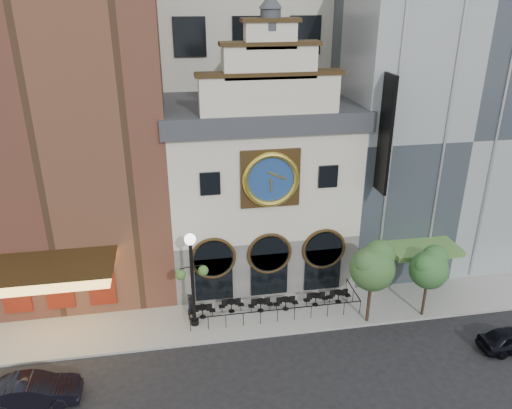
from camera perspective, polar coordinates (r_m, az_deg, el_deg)
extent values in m
plane|color=black|center=(30.66, 2.95, -14.79)|extent=(120.00, 120.00, 0.00)
cube|color=gray|center=(32.57, 1.98, -12.01)|extent=(44.00, 5.00, 0.15)
cube|color=#605E5B|center=(36.09, 0.25, -4.33)|extent=(12.00, 8.00, 4.00)
cube|color=beige|center=(33.89, 0.27, 3.93)|extent=(12.00, 8.00, 7.00)
cube|color=#2D3035|center=(32.75, 0.28, 10.71)|extent=(12.60, 8.60, 1.20)
cube|color=#30210E|center=(29.81, 1.65, 2.99)|extent=(3.60, 0.25, 3.60)
cylinder|color=navy|center=(29.68, 1.70, 2.90)|extent=(3.10, 0.12, 3.10)
torus|color=gold|center=(29.61, 1.73, 2.85)|extent=(3.46, 0.36, 3.46)
cylinder|color=#2D3035|center=(28.46, 1.66, 20.39)|extent=(1.10, 1.10, 1.10)
cone|color=#2D3035|center=(28.43, 1.68, 22.30)|extent=(1.30, 1.30, 0.80)
cube|color=brown|center=(34.83, -22.36, 11.28)|extent=(14.00, 12.00, 25.00)
cube|color=#FFBF59|center=(30.50, -22.70, -7.19)|extent=(7.00, 3.40, 0.70)
cube|color=#30210E|center=(30.28, -22.83, -6.45)|extent=(7.40, 3.80, 0.15)
cube|color=maroon|center=(32.97, -21.55, -9.06)|extent=(5.60, 0.15, 2.60)
cube|color=gray|center=(39.29, 18.99, 9.20)|extent=(14.00, 12.00, 20.00)
cube|color=#54873D|center=(34.25, 18.63, -4.83)|extent=(4.50, 2.40, 0.35)
cube|color=black|center=(30.17, 14.56, 7.68)|extent=(0.18, 1.60, 7.00)
cylinder|color=black|center=(31.59, -6.15, -11.60)|extent=(0.68, 0.68, 0.03)
cylinder|color=black|center=(31.80, -6.12, -12.15)|extent=(0.06, 0.06, 0.72)
cylinder|color=black|center=(31.96, -2.84, -11.02)|extent=(0.68, 0.68, 0.03)
cylinder|color=black|center=(32.17, -2.83, -11.57)|extent=(0.06, 0.06, 0.72)
cylinder|color=black|center=(31.96, 0.53, -10.98)|extent=(0.68, 0.68, 0.03)
cylinder|color=black|center=(32.17, 0.53, -11.53)|extent=(0.06, 0.06, 0.72)
cylinder|color=black|center=(32.17, 3.43, -10.77)|extent=(0.68, 0.68, 0.03)
cylinder|color=black|center=(32.38, 3.41, -11.31)|extent=(0.06, 0.06, 0.72)
cylinder|color=black|center=(32.72, 6.85, -10.27)|extent=(0.68, 0.68, 0.03)
cylinder|color=black|center=(32.93, 6.82, -10.81)|extent=(0.06, 0.06, 0.72)
cylinder|color=black|center=(33.22, 9.45, -9.87)|extent=(0.68, 0.68, 0.03)
cylinder|color=black|center=(33.43, 9.41, -10.40)|extent=(0.06, 0.06, 0.72)
imported|color=black|center=(28.42, -24.11, -18.89)|extent=(4.50, 1.58, 1.48)
imported|color=black|center=(31.55, -7.44, -11.47)|extent=(0.71, 0.74, 1.71)
cylinder|color=black|center=(29.92, -7.25, -9.11)|extent=(0.20, 0.20, 5.60)
cylinder|color=black|center=(31.41, -7.00, -13.16)|extent=(0.49, 0.49, 0.34)
sphere|color=white|center=(28.43, -7.55, -3.96)|extent=(0.67, 0.67, 0.67)
sphere|color=#365723|center=(29.38, -8.61, -7.94)|extent=(0.63, 0.63, 0.63)
sphere|color=#365723|center=(29.61, -6.06, -7.52)|extent=(0.63, 0.63, 0.63)
cylinder|color=#382619|center=(31.51, 12.77, -10.69)|extent=(0.20, 0.20, 2.86)
sphere|color=#2A5120|center=(30.33, 13.15, -7.16)|extent=(2.66, 2.66, 2.66)
sphere|color=#2A5120|center=(30.42, 13.95, -5.61)|extent=(1.84, 1.84, 1.84)
sphere|color=#2A5120|center=(29.77, 12.65, -6.60)|extent=(1.63, 1.63, 1.63)
cylinder|color=#382619|center=(33.06, 18.68, -10.03)|extent=(0.18, 0.18, 2.51)
sphere|color=#255722|center=(32.06, 19.14, -7.08)|extent=(2.33, 2.33, 2.33)
sphere|color=#255722|center=(32.17, 19.77, -5.78)|extent=(1.61, 1.61, 1.61)
sphere|color=#255722|center=(31.54, 18.82, -6.61)|extent=(1.43, 1.43, 1.43)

